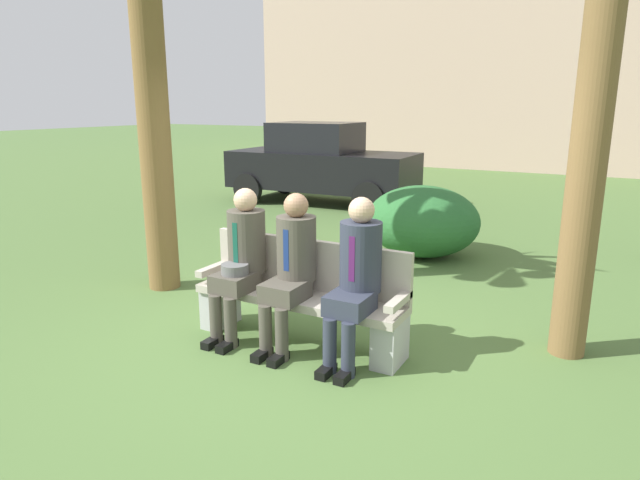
{
  "coord_description": "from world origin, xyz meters",
  "views": [
    {
      "loc": [
        2.34,
        -3.8,
        2.06
      ],
      "look_at": [
        0.01,
        0.49,
        0.85
      ],
      "focal_mm": 30.94,
      "sensor_mm": 36.0,
      "label": 1
    }
  ],
  "objects_px": {
    "seated_man_middle": "(291,263)",
    "seated_man_right": "(356,273)",
    "parked_car_near": "(321,163)",
    "park_bench": "(301,295)",
    "seated_man_left": "(241,256)",
    "shrub_near_bench": "(422,221)"
  },
  "relations": [
    {
      "from": "park_bench",
      "to": "parked_car_near",
      "type": "distance_m",
      "value": 7.04
    },
    {
      "from": "seated_man_left",
      "to": "park_bench",
      "type": "bearing_deg",
      "value": 13.24
    },
    {
      "from": "seated_man_middle",
      "to": "parked_car_near",
      "type": "height_order",
      "value": "parked_car_near"
    },
    {
      "from": "park_bench",
      "to": "parked_car_near",
      "type": "height_order",
      "value": "parked_car_near"
    },
    {
      "from": "seated_man_middle",
      "to": "seated_man_right",
      "type": "distance_m",
      "value": 0.6
    },
    {
      "from": "parked_car_near",
      "to": "seated_man_right",
      "type": "bearing_deg",
      "value": -59.36
    },
    {
      "from": "seated_man_middle",
      "to": "parked_car_near",
      "type": "bearing_deg",
      "value": 116.47
    },
    {
      "from": "seated_man_middle",
      "to": "parked_car_near",
      "type": "relative_size",
      "value": 0.34
    },
    {
      "from": "shrub_near_bench",
      "to": "parked_car_near",
      "type": "height_order",
      "value": "parked_car_near"
    },
    {
      "from": "seated_man_left",
      "to": "parked_car_near",
      "type": "relative_size",
      "value": 0.34
    },
    {
      "from": "seated_man_middle",
      "to": "seated_man_right",
      "type": "xyz_separation_m",
      "value": [
        0.6,
        0.0,
        0.01
      ]
    },
    {
      "from": "seated_man_right",
      "to": "shrub_near_bench",
      "type": "relative_size",
      "value": 0.86
    },
    {
      "from": "seated_man_right",
      "to": "park_bench",
      "type": "bearing_deg",
      "value": 168.19
    },
    {
      "from": "shrub_near_bench",
      "to": "seated_man_right",
      "type": "bearing_deg",
      "value": -80.64
    },
    {
      "from": "park_bench",
      "to": "parked_car_near",
      "type": "relative_size",
      "value": 0.49
    },
    {
      "from": "seated_man_middle",
      "to": "shrub_near_bench",
      "type": "height_order",
      "value": "seated_man_middle"
    },
    {
      "from": "park_bench",
      "to": "parked_car_near",
      "type": "bearing_deg",
      "value": 117.08
    },
    {
      "from": "seated_man_right",
      "to": "parked_car_near",
      "type": "distance_m",
      "value": 7.41
    },
    {
      "from": "parked_car_near",
      "to": "seated_man_middle",
      "type": "bearing_deg",
      "value": -63.53
    },
    {
      "from": "seated_man_left",
      "to": "shrub_near_bench",
      "type": "relative_size",
      "value": 0.86
    },
    {
      "from": "seated_man_middle",
      "to": "seated_man_left",
      "type": "bearing_deg",
      "value": -179.41
    },
    {
      "from": "seated_man_right",
      "to": "seated_man_left",
      "type": "bearing_deg",
      "value": -179.66
    }
  ]
}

